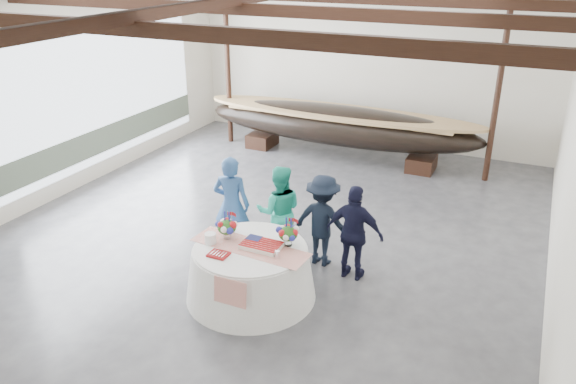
% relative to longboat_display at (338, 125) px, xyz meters
% --- Properties ---
extents(floor, '(10.00, 12.00, 0.01)m').
position_rel_longboat_display_xyz_m(floor, '(0.26, -4.44, -0.89)').
color(floor, '#3D3D42').
rests_on(floor, ground).
extents(wall_back, '(10.00, 0.02, 4.50)m').
position_rel_longboat_display_xyz_m(wall_back, '(0.26, 1.56, 1.36)').
color(wall_back, silver).
rests_on(wall_back, ground).
extents(wall_left, '(0.02, 12.00, 4.50)m').
position_rel_longboat_display_xyz_m(wall_left, '(-4.74, -4.44, 1.36)').
color(wall_left, silver).
rests_on(wall_left, ground).
extents(wall_right, '(0.02, 12.00, 4.50)m').
position_rel_longboat_display_xyz_m(wall_right, '(5.26, -4.44, 1.36)').
color(wall_right, silver).
rests_on(wall_right, ground).
extents(pavilion_structure, '(9.80, 11.76, 4.50)m').
position_rel_longboat_display_xyz_m(pavilion_structure, '(0.26, -3.66, 3.11)').
color(pavilion_structure, black).
rests_on(pavilion_structure, ground).
extents(open_bay, '(0.03, 7.00, 3.20)m').
position_rel_longboat_display_xyz_m(open_bay, '(-4.69, -3.44, 0.94)').
color(open_bay, silver).
rests_on(open_bay, ground).
extents(longboat_display, '(7.42, 1.48, 1.39)m').
position_rel_longboat_display_xyz_m(longboat_display, '(0.00, 0.00, 0.00)').
color(longboat_display, black).
rests_on(longboat_display, ground).
extents(banquet_table, '(2.06, 2.06, 0.88)m').
position_rel_longboat_display_xyz_m(banquet_table, '(0.98, -6.64, -0.45)').
color(banquet_table, white).
rests_on(banquet_table, ground).
extents(tabletop_items, '(1.93, 0.99, 0.40)m').
position_rel_longboat_display_xyz_m(tabletop_items, '(0.96, -6.50, 0.14)').
color(tabletop_items, red).
rests_on(tabletop_items, banquet_table).
extents(guest_woman_blue, '(0.74, 0.57, 1.81)m').
position_rel_longboat_display_xyz_m(guest_woman_blue, '(-0.02, -5.45, 0.02)').
color(guest_woman_blue, navy).
rests_on(guest_woman_blue, ground).
extents(guest_woman_teal, '(1.02, 0.93, 1.69)m').
position_rel_longboat_display_xyz_m(guest_woman_teal, '(0.82, -5.24, -0.04)').
color(guest_woman_teal, '#21AD90').
rests_on(guest_woman_teal, ground).
extents(guest_man_left, '(1.10, 0.68, 1.64)m').
position_rel_longboat_display_xyz_m(guest_man_left, '(1.62, -5.20, -0.07)').
color(guest_man_left, black).
rests_on(guest_man_left, ground).
extents(guest_man_right, '(0.98, 0.43, 1.66)m').
position_rel_longboat_display_xyz_m(guest_man_right, '(2.27, -5.43, -0.06)').
color(guest_man_right, black).
rests_on(guest_man_right, ground).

